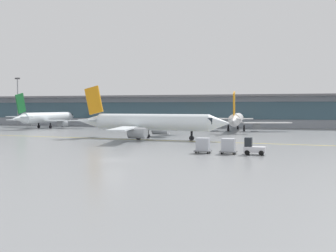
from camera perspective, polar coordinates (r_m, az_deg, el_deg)
The scene contains 10 objects.
ground_plane at distance 45.79m, azimuth -7.51°, elevation -4.74°, with size 400.00×400.00×0.00m, color gray.
taxiway_centreline_stripe at distance 73.55m, azimuth -2.71°, elevation -1.95°, with size 110.00×0.36×0.01m, color yellow.
terminal_concourse at distance 125.70m, azimuth 7.74°, elevation 2.15°, with size 206.87×11.00×9.60m.
gate_airplane_0 at distance 122.17m, azimuth -16.48°, elevation 1.11°, with size 27.09×29.14×9.66m.
gate_airplane_1 at distance 102.99m, azimuth 9.52°, elevation 0.89°, with size 26.51×28.57×9.46m.
taxiing_regional_jet at distance 75.43m, azimuth -2.50°, elevation 0.46°, with size 30.49×28.22×10.09m.
baggage_tug at distance 51.63m, azimuth 11.73°, elevation -2.94°, with size 2.62×1.65×2.10m.
cargo_dolly_lead at distance 51.96m, azimuth 8.41°, elevation -2.70°, with size 2.12×1.62×1.94m.
cargo_dolly_trailing at distance 52.53m, azimuth 4.90°, elevation -2.63°, with size 2.12×1.62×1.94m.
apron_light_mast_0 at distance 145.25m, azimuth -20.21°, elevation 3.51°, with size 1.80×0.36×15.73m.
Camera 1 is at (18.17, -41.62, 5.82)m, focal length 43.73 mm.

